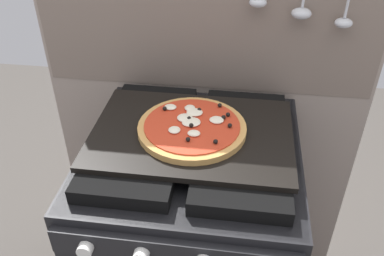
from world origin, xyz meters
TOP-DOWN VIEW (x-y plane):
  - kitchen_backsplash at (0.00, 0.33)m, footprint 1.10×0.08m
  - stove at (-0.00, -0.00)m, footprint 0.60×0.64m
  - baking_tray at (0.00, 0.00)m, footprint 0.54×0.38m
  - pizza_left at (-0.00, 0.01)m, footprint 0.29×0.29m

SIDE VIEW (x-z plane):
  - stove at x=0.00m, z-range 0.00..0.90m
  - kitchen_backsplash at x=0.00m, z-range 0.01..1.56m
  - baking_tray at x=0.00m, z-range 0.90..0.92m
  - pizza_left at x=0.00m, z-range 0.91..0.94m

